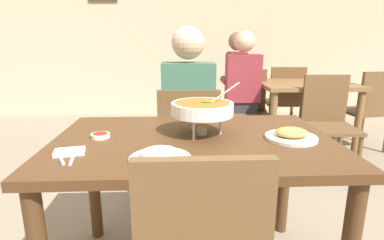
% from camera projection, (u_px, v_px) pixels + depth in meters
% --- Properties ---
extents(cafe_rear_partition, '(10.00, 0.10, 3.00)m').
position_uv_depth(cafe_rear_partition, '(182.00, 21.00, 4.92)').
color(cafe_rear_partition, beige).
rests_on(cafe_rear_partition, ground_plane).
extents(dining_table_main, '(1.31, 0.87, 0.77)m').
position_uv_depth(dining_table_main, '(193.00, 160.00, 1.49)').
color(dining_table_main, '#51331C').
rests_on(dining_table_main, ground_plane).
extents(chair_diner_main, '(0.44, 0.44, 0.90)m').
position_uv_depth(chair_diner_main, '(188.00, 141.00, 2.22)').
color(chair_diner_main, brown).
rests_on(chair_diner_main, ground_plane).
extents(diner_main, '(0.40, 0.45, 1.31)m').
position_uv_depth(diner_main, '(188.00, 108.00, 2.19)').
color(diner_main, '#2D2D38').
rests_on(diner_main, ground_plane).
extents(curry_bowl, '(0.33, 0.30, 0.26)m').
position_uv_depth(curry_bowl, '(202.00, 109.00, 1.48)').
color(curry_bowl, silver).
rests_on(curry_bowl, dining_table_main).
extents(rice_plate, '(0.24, 0.24, 0.06)m').
position_uv_depth(rice_plate, '(160.00, 156.00, 1.18)').
color(rice_plate, white).
rests_on(rice_plate, dining_table_main).
extents(appetizer_plate, '(0.24, 0.24, 0.06)m').
position_uv_depth(appetizer_plate, '(291.00, 135.00, 1.44)').
color(appetizer_plate, white).
rests_on(appetizer_plate, dining_table_main).
extents(sauce_dish, '(0.09, 0.09, 0.02)m').
position_uv_depth(sauce_dish, '(100.00, 135.00, 1.46)').
color(sauce_dish, white).
rests_on(sauce_dish, dining_table_main).
extents(napkin_folded, '(0.13, 0.10, 0.02)m').
position_uv_depth(napkin_folded, '(70.00, 152.00, 1.26)').
color(napkin_folded, white).
rests_on(napkin_folded, dining_table_main).
extents(fork_utensil, '(0.09, 0.16, 0.01)m').
position_uv_depth(fork_utensil, '(60.00, 157.00, 1.21)').
color(fork_utensil, silver).
rests_on(fork_utensil, dining_table_main).
extents(spoon_utensil, '(0.04, 0.17, 0.01)m').
position_uv_depth(spoon_utensil, '(73.00, 157.00, 1.21)').
color(spoon_utensil, silver).
rests_on(spoon_utensil, dining_table_main).
extents(dining_table_far, '(1.00, 0.80, 0.77)m').
position_uv_depth(dining_table_far, '(304.00, 95.00, 3.38)').
color(dining_table_far, brown).
rests_on(dining_table_far, ground_plane).
extents(chair_bg_left, '(0.47, 0.47, 0.90)m').
position_uv_depth(chair_bg_left, '(243.00, 97.00, 3.91)').
color(chair_bg_left, brown).
rests_on(chair_bg_left, ground_plane).
extents(chair_bg_middle, '(0.50, 0.50, 0.90)m').
position_uv_depth(chair_bg_middle, '(247.00, 105.00, 3.43)').
color(chair_bg_middle, brown).
rests_on(chair_bg_middle, ground_plane).
extents(chair_bg_right, '(0.47, 0.47, 0.90)m').
position_uv_depth(chair_bg_right, '(284.00, 98.00, 3.87)').
color(chair_bg_right, brown).
rests_on(chair_bg_right, ground_plane).
extents(chair_bg_corner, '(0.50, 0.50, 0.90)m').
position_uv_depth(chair_bg_corner, '(369.00, 106.00, 3.37)').
color(chair_bg_corner, brown).
rests_on(chair_bg_corner, ground_plane).
extents(chair_bg_window, '(0.47, 0.47, 0.90)m').
position_uv_depth(chair_bg_window, '(327.00, 118.00, 2.89)').
color(chair_bg_window, brown).
rests_on(chair_bg_window, ground_plane).
extents(patron_bg_left, '(0.45, 0.40, 1.31)m').
position_uv_depth(patron_bg_left, '(239.00, 78.00, 3.86)').
color(patron_bg_left, '#2D2D38').
rests_on(patron_bg_left, ground_plane).
extents(patron_bg_middle, '(0.40, 0.45, 1.31)m').
position_uv_depth(patron_bg_middle, '(242.00, 85.00, 3.34)').
color(patron_bg_middle, '#2D2D38').
rests_on(patron_bg_middle, ground_plane).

